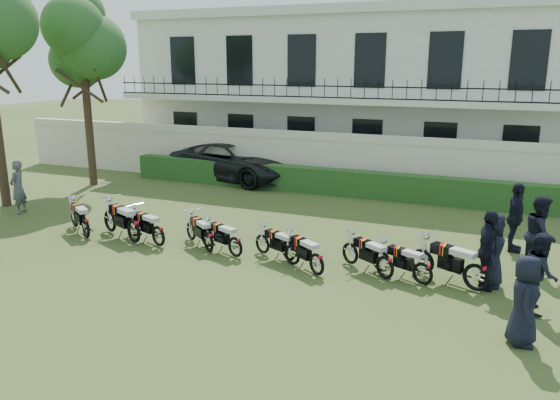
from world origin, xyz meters
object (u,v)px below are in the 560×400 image
Objects in this scene: motorcycle_5 at (292,250)px; motorcycle_7 at (385,262)px; motorcycle_6 at (317,259)px; officer_4 at (540,234)px; officer_3 at (492,250)px; suv at (235,161)px; motorcycle_3 at (208,237)px; motorcycle_4 at (235,242)px; motorcycle_8 at (423,268)px; officer_0 at (525,301)px; motorcycle_9 at (477,271)px; officer_2 at (488,250)px; tree_west_near at (82,40)px; motorcycle_2 at (158,231)px; motorcycle_0 at (86,223)px; motorcycle_1 at (133,226)px; officer_1 at (541,273)px; officer_5 at (515,218)px; inspector at (18,187)px.

motorcycle_5 is 1.01× the size of motorcycle_7.
motorcycle_6 is 0.78× the size of officer_4.
suv is at bearing 55.95° from officer_3.
motorcycle_4 is at bearing -60.22° from motorcycle_3.
motorcycle_8 is 0.93× the size of officer_0.
motorcycle_9 is at bearing -54.37° from motorcycle_3.
officer_2 is at bearing -64.42° from motorcycle_4.
officer_2 is at bearing -18.48° from tree_west_near.
tree_west_near is 10.68m from motorcycle_2.
motorcycle_5 is at bearing 112.25° from motorcycle_8.
motorcycle_0 is 0.28× the size of suv.
tree_west_near reaches higher than motorcycle_8.
motorcycle_2 is (7.21, -5.72, -5.42)m from tree_west_near.
officer_3 reaches higher than officer_0.
motorcycle_1 is 1.16× the size of officer_0.
motorcycle_3 is 0.77× the size of motorcycle_9.
officer_0 is (11.45, -10.84, 0.03)m from suv.
motorcycle_5 is (2.45, -0.03, -0.02)m from motorcycle_3.
officer_3 is (3.90, 0.98, 0.44)m from motorcycle_6.
motorcycle_6 is 1.62m from motorcycle_7.
officer_1 is 0.89× the size of officer_5.
suv is 13.64m from officer_4.
officer_5 is (6.78, 3.40, 0.52)m from motorcycle_4.
officer_5 reaches higher than motorcycle_5.
officer_5 is at bearing -46.60° from motorcycle_1.
officer_4 is (11.86, -6.74, 0.14)m from suv.
motorcycle_1 reaches higher than motorcycle_0.
officer_0 is at bearing -65.25° from motorcycle_0.
motorcycle_1 is 2.35m from motorcycle_3.
motorcycle_3 is at bearing 105.17° from officer_2.
suv is 3.09× the size of officer_4.
inspector is at bearing 91.24° from officer_3.
officer_1 is at bearing -65.89° from motorcycle_7.
motorcycle_0 is at bearing 112.06° from officer_5.
officer_2 is at bearing -62.96° from motorcycle_1.
tree_west_near is 1.33× the size of suv.
motorcycle_9 is 13.67m from suv.
officer_1 is (8.12, -0.52, 0.41)m from motorcycle_3.
officer_3 is at bearing -17.66° from tree_west_near.
suv reaches higher than motorcycle_1.
motorcycle_7 is at bearing 144.78° from officer_5.
officer_1 is (4.86, -0.06, 0.41)m from motorcycle_6.
motorcycle_3 is at bearing 113.74° from motorcycle_5.
motorcycle_7 is at bearing 111.91° from officer_2.
officer_2 is at bearing -61.41° from motorcycle_5.
motorcycle_6 is 3.65m from motorcycle_9.
motorcycle_2 is at bearing 97.43° from officer_3.
tree_west_near reaches higher than officer_3.
motorcycle_0 is 4.27m from inspector.
officer_3 is (9.49, 0.69, 0.34)m from motorcycle_1.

